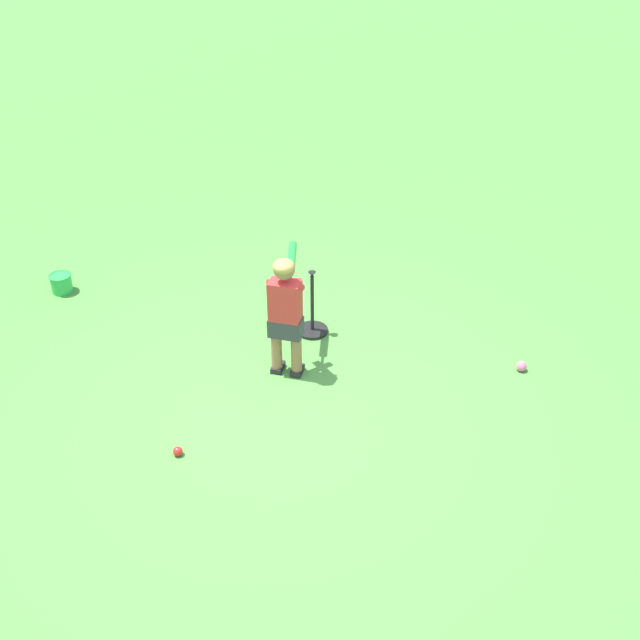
{
  "coord_description": "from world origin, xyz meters",
  "views": [
    {
      "loc": [
        4.38,
        -1.52,
        4.01
      ],
      "look_at": [
        -0.59,
        0.6,
        0.45
      ],
      "focal_mm": 44.48,
      "sensor_mm": 36.0,
      "label": 1
    }
  ],
  "objects_px": {
    "child_batter": "(286,305)",
    "play_ball_behind_batter": "(521,366)",
    "play_ball_near_batter": "(178,451)",
    "toy_bucket": "(61,283)",
    "batting_tee": "(312,322)"
  },
  "relations": [
    {
      "from": "child_batter",
      "to": "toy_bucket",
      "type": "height_order",
      "value": "child_batter"
    },
    {
      "from": "child_batter",
      "to": "play_ball_near_batter",
      "type": "bearing_deg",
      "value": -59.8
    },
    {
      "from": "play_ball_near_batter",
      "to": "toy_bucket",
      "type": "height_order",
      "value": "toy_bucket"
    },
    {
      "from": "play_ball_behind_batter",
      "to": "toy_bucket",
      "type": "relative_size",
      "value": 0.41
    },
    {
      "from": "play_ball_near_batter",
      "to": "toy_bucket",
      "type": "relative_size",
      "value": 0.34
    },
    {
      "from": "child_batter",
      "to": "play_ball_behind_batter",
      "type": "relative_size",
      "value": 12.31
    },
    {
      "from": "batting_tee",
      "to": "toy_bucket",
      "type": "xyz_separation_m",
      "value": [
        -1.6,
        -1.97,
        -0.01
      ]
    },
    {
      "from": "play_ball_near_batter",
      "to": "batting_tee",
      "type": "distance_m",
      "value": 1.88
    },
    {
      "from": "play_ball_near_batter",
      "to": "play_ball_behind_batter",
      "type": "bearing_deg",
      "value": 87.53
    },
    {
      "from": "batting_tee",
      "to": "play_ball_behind_batter",
      "type": "bearing_deg",
      "value": 48.64
    },
    {
      "from": "batting_tee",
      "to": "play_ball_near_batter",
      "type": "bearing_deg",
      "value": -54.23
    },
    {
      "from": "child_batter",
      "to": "toy_bucket",
      "type": "relative_size",
      "value": 5.0
    },
    {
      "from": "batting_tee",
      "to": "toy_bucket",
      "type": "height_order",
      "value": "batting_tee"
    },
    {
      "from": "child_batter",
      "to": "play_ball_near_batter",
      "type": "xyz_separation_m",
      "value": [
        0.64,
        -1.11,
        -0.61
      ]
    },
    {
      "from": "child_batter",
      "to": "play_ball_behind_batter",
      "type": "distance_m",
      "value": 2.05
    }
  ]
}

